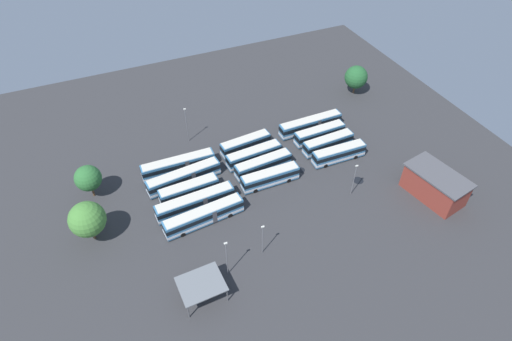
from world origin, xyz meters
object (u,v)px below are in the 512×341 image
bus_row1_slot1 (254,155)px  bus_row2_slot2 (189,190)px  bus_row2_slot1 (184,177)px  depot_building (435,185)px  tree_northeast (356,77)px  bus_row1_slot0 (245,144)px  bus_row2_slot0 (179,165)px  maintenance_shelter (201,284)px  bus_row0_slot0 (311,124)px  bus_row1_slot3 (270,177)px  lamp_post_near_entrance (227,257)px  bus_row1_slot2 (263,165)px  bus_row0_slot3 (339,154)px  lamp_post_far_corner (187,124)px  bus_row0_slot2 (328,143)px  bus_row2_slot4 (204,216)px  tree_northwest (88,178)px  lamp_post_by_building (354,179)px  lamp_post_mid_lot (263,238)px  tree_south_edge (87,219)px  bus_row2_slot3 (195,202)px

bus_row1_slot1 → bus_row2_slot2: bearing=15.7°
bus_row2_slot1 → depot_building: size_ratio=1.19×
bus_row2_slot1 → tree_northeast: 54.70m
bus_row1_slot0 → bus_row2_slot0: 16.02m
bus_row2_slot2 → maintenance_shelter: size_ratio=1.64×
bus_row0_slot0 → bus_row1_slot3: bearing=37.3°
bus_row2_slot0 → lamp_post_near_entrance: size_ratio=1.85×
bus_row2_slot2 → bus_row1_slot1: bearing=-164.3°
bus_row0_slot0 → bus_row1_slot2: size_ratio=1.23×
bus_row0_slot3 → bus_row2_slot0: 35.46m
lamp_post_near_entrance → lamp_post_far_corner: lamp_post_far_corner is taller
bus_row0_slot2 → bus_row2_slot2: same height
bus_row2_slot4 → tree_northeast: 58.84m
maintenance_shelter → lamp_post_near_entrance: (-5.36, -2.30, 1.38)m
tree_northeast → tree_northwest: (70.60, 11.26, 0.01)m
bus_row0_slot2 → lamp_post_by_building: 14.85m
bus_row2_slot0 → lamp_post_far_corner: 11.12m
bus_row1_slot0 → lamp_post_mid_lot: size_ratio=1.64×
bus_row1_slot3 → bus_row2_slot4: same height
bus_row2_slot1 → bus_row2_slot2: size_ratio=1.31×
depot_building → lamp_post_near_entrance: bearing=0.9°
tree_northeast → lamp_post_by_building: bearing=56.0°
bus_row0_slot0 → lamp_post_far_corner: 29.62m
bus_row0_slot3 → bus_row1_slot1: 18.97m
bus_row2_slot1 → depot_building: (-45.58, 23.88, 1.15)m
bus_row2_slot4 → lamp_post_near_entrance: lamp_post_near_entrance is taller
bus_row1_slot3 → depot_building: bearing=150.4°
bus_row1_slot1 → lamp_post_by_building: size_ratio=1.62×
tree_northwest → tree_south_edge: tree_south_edge is taller
bus_row0_slot2 → lamp_post_by_building: (2.86, 14.36, 2.52)m
bus_row0_slot0 → lamp_post_near_entrance: bearing=42.3°
lamp_post_near_entrance → lamp_post_mid_lot: (-7.35, -1.69, -0.67)m
tree_northwest → bus_row2_slot2: bearing=155.4°
bus_row0_slot3 → lamp_post_far_corner: lamp_post_far_corner is taller
bus_row1_slot2 → bus_row2_slot2: same height
bus_row1_slot0 → bus_row2_slot0: bearing=2.3°
depot_building → lamp_post_near_entrance: 45.30m
bus_row2_slot0 → lamp_post_mid_lot: bearing=105.8°
lamp_post_near_entrance → bus_row0_slot3: bearing=-151.8°
bus_row1_slot0 → bus_row1_slot3: 12.21m
bus_row1_slot1 → tree_northeast: tree_northeast is taller
bus_row2_slot1 → bus_row2_slot2: 4.09m
bus_row2_slot4 → lamp_post_mid_lot: bearing=123.5°
bus_row1_slot3 → bus_row1_slot1: bearing=-87.9°
bus_row1_slot2 → depot_building: (-28.80, 20.71, 1.16)m
bus_row2_slot2 → bus_row0_slot3: bearing=175.7°
bus_row1_slot3 → bus_row2_slot3: same height
bus_row1_slot0 → bus_row2_slot4: same height
bus_row2_slot3 → lamp_post_far_corner: size_ratio=1.75×
bus_row2_slot1 → bus_row2_slot3: bearing=89.8°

